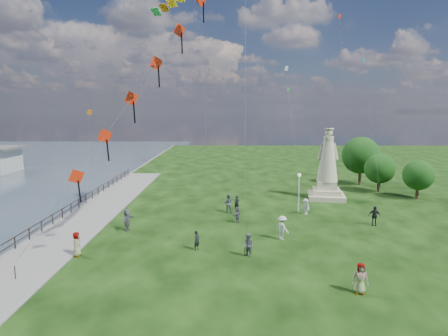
{
  "coord_description": "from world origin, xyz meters",
  "views": [
    {
      "loc": [
        -0.84,
        -22.16,
        10.05
      ],
      "look_at": [
        -1.0,
        8.0,
        5.5
      ],
      "focal_mm": 30.0,
      "sensor_mm": 36.0,
      "label": 1
    }
  ],
  "objects_px": {
    "statue": "(327,172)",
    "person_4": "(360,278)",
    "person_0": "(197,240)",
    "person_1": "(248,245)",
    "person_5": "(127,220)",
    "lamppost": "(299,184)",
    "person_6": "(237,203)",
    "person_11": "(237,215)",
    "person_7": "(228,203)",
    "person_9": "(374,216)",
    "person_2": "(282,228)",
    "person_10": "(77,244)",
    "person_8": "(306,207)"
  },
  "relations": [
    {
      "from": "statue",
      "to": "person_4",
      "type": "height_order",
      "value": "statue"
    },
    {
      "from": "person_4",
      "to": "person_8",
      "type": "height_order",
      "value": "person_4"
    },
    {
      "from": "person_4",
      "to": "lamppost",
      "type": "bearing_deg",
      "value": 98.79
    },
    {
      "from": "person_1",
      "to": "person_5",
      "type": "relative_size",
      "value": 0.9
    },
    {
      "from": "lamppost",
      "to": "person_2",
      "type": "relative_size",
      "value": 2.05
    },
    {
      "from": "person_0",
      "to": "person_5",
      "type": "distance_m",
      "value": 7.78
    },
    {
      "from": "person_5",
      "to": "person_9",
      "type": "xyz_separation_m",
      "value": [
        21.63,
        1.49,
        -0.05
      ]
    },
    {
      "from": "person_5",
      "to": "person_0",
      "type": "bearing_deg",
      "value": -115.22
    },
    {
      "from": "person_2",
      "to": "lamppost",
      "type": "bearing_deg",
      "value": -58.64
    },
    {
      "from": "person_11",
      "to": "person_8",
      "type": "bearing_deg",
      "value": 143.38
    },
    {
      "from": "person_7",
      "to": "statue",
      "type": "bearing_deg",
      "value": -145.77
    },
    {
      "from": "person_7",
      "to": "person_11",
      "type": "distance_m",
      "value": 3.64
    },
    {
      "from": "lamppost",
      "to": "person_2",
      "type": "xyz_separation_m",
      "value": [
        -2.88,
        -8.28,
        -1.91
      ]
    },
    {
      "from": "person_9",
      "to": "person_10",
      "type": "height_order",
      "value": "person_9"
    },
    {
      "from": "person_11",
      "to": "person_5",
      "type": "bearing_deg",
      "value": -45.44
    },
    {
      "from": "person_1",
      "to": "person_8",
      "type": "relative_size",
      "value": 1.05
    },
    {
      "from": "person_1",
      "to": "person_6",
      "type": "xyz_separation_m",
      "value": [
        -0.44,
        12.58,
        -0.1
      ]
    },
    {
      "from": "person_0",
      "to": "person_1",
      "type": "bearing_deg",
      "value": -73.06
    },
    {
      "from": "statue",
      "to": "person_9",
      "type": "height_order",
      "value": "statue"
    },
    {
      "from": "statue",
      "to": "person_7",
      "type": "bearing_deg",
      "value": -141.82
    },
    {
      "from": "person_2",
      "to": "person_9",
      "type": "relative_size",
      "value": 1.1
    },
    {
      "from": "statue",
      "to": "person_4",
      "type": "distance_m",
      "value": 23.56
    },
    {
      "from": "statue",
      "to": "person_2",
      "type": "xyz_separation_m",
      "value": [
        -7.28,
        -14.21,
        -2.12
      ]
    },
    {
      "from": "person_0",
      "to": "lamppost",
      "type": "bearing_deg",
      "value": -5.0
    },
    {
      "from": "person_0",
      "to": "person_5",
      "type": "bearing_deg",
      "value": 90.92
    },
    {
      "from": "person_0",
      "to": "person_1",
      "type": "xyz_separation_m",
      "value": [
        3.7,
        -1.34,
        0.1
      ]
    },
    {
      "from": "person_7",
      "to": "person_9",
      "type": "xyz_separation_m",
      "value": [
        12.98,
        -4.32,
        -0.06
      ]
    },
    {
      "from": "person_2",
      "to": "person_4",
      "type": "distance_m",
      "value": 9.36
    },
    {
      "from": "person_6",
      "to": "person_9",
      "type": "bearing_deg",
      "value": -3.08
    },
    {
      "from": "person_7",
      "to": "person_9",
      "type": "distance_m",
      "value": 13.68
    },
    {
      "from": "person_0",
      "to": "person_9",
      "type": "height_order",
      "value": "person_9"
    },
    {
      "from": "person_5",
      "to": "person_9",
      "type": "distance_m",
      "value": 21.68
    },
    {
      "from": "person_0",
      "to": "person_10",
      "type": "distance_m",
      "value": 8.42
    },
    {
      "from": "person_7",
      "to": "person_10",
      "type": "height_order",
      "value": "person_7"
    },
    {
      "from": "person_0",
      "to": "person_6",
      "type": "relative_size",
      "value": 0.99
    },
    {
      "from": "lamppost",
      "to": "person_6",
      "type": "distance_m",
      "value": 6.59
    },
    {
      "from": "person_4",
      "to": "person_8",
      "type": "relative_size",
      "value": 1.11
    },
    {
      "from": "person_1",
      "to": "person_7",
      "type": "distance_m",
      "value": 11.79
    },
    {
      "from": "lamppost",
      "to": "person_0",
      "type": "relative_size",
      "value": 2.72
    },
    {
      "from": "person_6",
      "to": "person_11",
      "type": "relative_size",
      "value": 1.01
    },
    {
      "from": "person_9",
      "to": "person_11",
      "type": "xyz_separation_m",
      "value": [
        -12.16,
        0.78,
        -0.15
      ]
    },
    {
      "from": "person_1",
      "to": "person_6",
      "type": "relative_size",
      "value": 1.13
    },
    {
      "from": "person_7",
      "to": "person_10",
      "type": "bearing_deg",
      "value": 53.52
    },
    {
      "from": "person_4",
      "to": "person_10",
      "type": "bearing_deg",
      "value": 171.59
    },
    {
      "from": "lamppost",
      "to": "person_5",
      "type": "xyz_separation_m",
      "value": [
        -15.75,
        -5.99,
        -1.94
      ]
    },
    {
      "from": "lamppost",
      "to": "person_10",
      "type": "relative_size",
      "value": 2.29
    },
    {
      "from": "person_4",
      "to": "person_7",
      "type": "distance_m",
      "value": 18.44
    },
    {
      "from": "lamppost",
      "to": "person_9",
      "type": "bearing_deg",
      "value": -37.38
    },
    {
      "from": "person_1",
      "to": "person_8",
      "type": "xyz_separation_m",
      "value": [
        6.3,
        10.97,
        -0.04
      ]
    },
    {
      "from": "person_0",
      "to": "person_8",
      "type": "height_order",
      "value": "person_8"
    }
  ]
}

